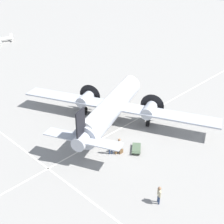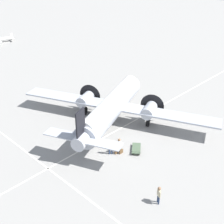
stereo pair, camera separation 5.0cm
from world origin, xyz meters
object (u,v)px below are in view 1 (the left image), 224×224
object	(u,v)px
ramp_agent	(111,145)
suitcase_upright_spare	(116,152)
airliner_main	(113,105)
passenger_boarding	(119,144)
baggage_cart	(136,148)
suitcase_near_door	(121,151)
crew_foreground	(159,193)

from	to	relation	value
ramp_agent	suitcase_upright_spare	xyz separation A→B (m)	(-0.48, 0.39, -0.90)
airliner_main	passenger_boarding	size ratio (longest dim) A/B	13.43
airliner_main	baggage_cart	size ratio (longest dim) A/B	11.24
passenger_boarding	suitcase_near_door	bearing A→B (deg)	-124.42
passenger_boarding	suitcase_upright_spare	bearing A→B (deg)	82.48
suitcase_near_door	suitcase_upright_spare	distance (m)	0.55
airliner_main	suitcase_upright_spare	xyz separation A→B (m)	(4.76, 4.95, -2.36)
airliner_main	ramp_agent	world-z (taller)	airliner_main
ramp_agent	suitcase_near_door	xyz separation A→B (m)	(-0.90, 0.74, -0.89)
crew_foreground	suitcase_near_door	bearing A→B (deg)	8.85
suitcase_upright_spare	baggage_cart	distance (m)	2.30
passenger_boarding	ramp_agent	bearing A→B (deg)	75.81
crew_foreground	suitcase_upright_spare	bearing A→B (deg)	12.61
ramp_agent	passenger_boarding	bearing A→B (deg)	2.33
crew_foreground	baggage_cart	bearing A→B (deg)	-4.05
crew_foreground	passenger_boarding	size ratio (longest dim) A/B	0.96
ramp_agent	baggage_cart	bearing A→B (deg)	4.57
airliner_main	suitcase_near_door	distance (m)	7.24
airliner_main	crew_foreground	distance (m)	14.63
airliner_main	suitcase_upright_spare	bearing A→B (deg)	-156.15
ramp_agent	baggage_cart	xyz separation A→B (m)	(-2.43, 1.62, -0.85)
crew_foreground	suitcase_near_door	distance (m)	7.88
crew_foreground	ramp_agent	xyz separation A→B (m)	(-2.28, -7.91, 0.02)
baggage_cart	passenger_boarding	bearing A→B (deg)	110.36
passenger_boarding	ramp_agent	world-z (taller)	passenger_boarding
passenger_boarding	ramp_agent	xyz separation A→B (m)	(0.77, -0.56, -0.02)
airliner_main	crew_foreground	size ratio (longest dim) A/B	13.95
crew_foreground	ramp_agent	size ratio (longest dim) A/B	0.98
passenger_boarding	airliner_main	bearing A→B (deg)	-19.37
ramp_agent	suitcase_near_door	distance (m)	1.46
airliner_main	suitcase_near_door	world-z (taller)	airliner_main
crew_foreground	suitcase_near_door	world-z (taller)	crew_foreground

